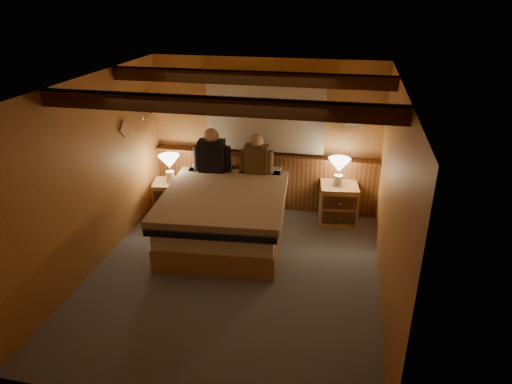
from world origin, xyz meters
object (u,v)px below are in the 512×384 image
(person_right, at_px, (257,157))
(duffel_bag, at_px, (174,209))
(bed, at_px, (226,213))
(nightstand_left, at_px, (171,197))
(lamp_right, at_px, (339,167))
(nightstand_right, at_px, (338,204))
(person_left, at_px, (212,154))
(lamp_left, at_px, (169,163))

(person_right, relative_size, duffel_bag, 1.07)
(bed, height_order, nightstand_left, bed)
(nightstand_left, relative_size, duffel_bag, 0.99)
(lamp_right, height_order, person_right, person_right)
(nightstand_right, bearing_deg, person_left, 176.73)
(bed, distance_m, lamp_right, 1.81)
(bed, distance_m, lamp_left, 1.29)
(nightstand_left, xyz_separation_m, person_right, (1.35, 0.22, 0.71))
(lamp_left, bearing_deg, bed, -28.99)
(nightstand_left, height_order, lamp_right, lamp_right)
(person_right, bearing_deg, person_left, -174.51)
(nightstand_right, height_order, duffel_bag, nightstand_right)
(lamp_right, xyz_separation_m, person_right, (-1.25, -0.03, 0.07))
(lamp_right, relative_size, person_right, 0.67)
(duffel_bag, bearing_deg, lamp_left, 100.12)
(lamp_left, relative_size, person_right, 0.68)
(bed, xyz_separation_m, duffel_bag, (-0.96, 0.39, -0.22))
(nightstand_right, distance_m, person_left, 2.08)
(lamp_right, height_order, duffel_bag, lamp_right)
(nightstand_right, height_order, lamp_right, lamp_right)
(bed, relative_size, person_right, 3.61)
(bed, xyz_separation_m, nightstand_left, (-1.07, 0.56, -0.11))
(lamp_left, bearing_deg, duffel_bag, -63.31)
(nightstand_right, relative_size, lamp_right, 1.44)
(duffel_bag, bearing_deg, nightstand_left, 106.29)
(person_left, bearing_deg, lamp_left, -176.88)
(lamp_right, bearing_deg, person_right, -178.80)
(lamp_left, height_order, person_right, person_right)
(person_left, bearing_deg, duffel_bag, -157.94)
(person_left, bearing_deg, bed, -66.81)
(lamp_right, distance_m, duffel_bag, 2.63)
(nightstand_left, height_order, person_right, person_right)
(nightstand_left, xyz_separation_m, lamp_left, (0.01, 0.02, 0.58))
(person_left, height_order, duffel_bag, person_left)
(nightstand_left, distance_m, lamp_left, 0.58)
(lamp_left, xyz_separation_m, duffel_bag, (0.10, -0.19, -0.69))
(nightstand_right, bearing_deg, duffel_bag, -177.19)
(nightstand_right, bearing_deg, lamp_left, 178.27)
(lamp_left, xyz_separation_m, person_right, (1.34, 0.19, 0.13))
(person_left, relative_size, person_right, 1.13)
(nightstand_left, distance_m, nightstand_right, 2.64)
(nightstand_left, distance_m, person_right, 1.54)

